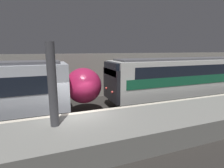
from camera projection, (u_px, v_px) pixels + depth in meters
name	position (u px, v px, depth m)	size (l,w,h in m)	color
ground_plane	(80.00, 130.00, 9.62)	(120.00, 120.00, 0.00)	#282623
platform	(86.00, 136.00, 7.90)	(40.00, 3.54, 1.06)	slate
station_rear_barrier	(65.00, 77.00, 15.12)	(50.00, 0.15, 4.00)	#9E998E
support_pillar_near	(52.00, 85.00, 7.39)	(0.38, 0.38, 3.64)	#47474C
train_boxy	(215.00, 77.00, 16.13)	(20.85, 2.87, 3.66)	black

